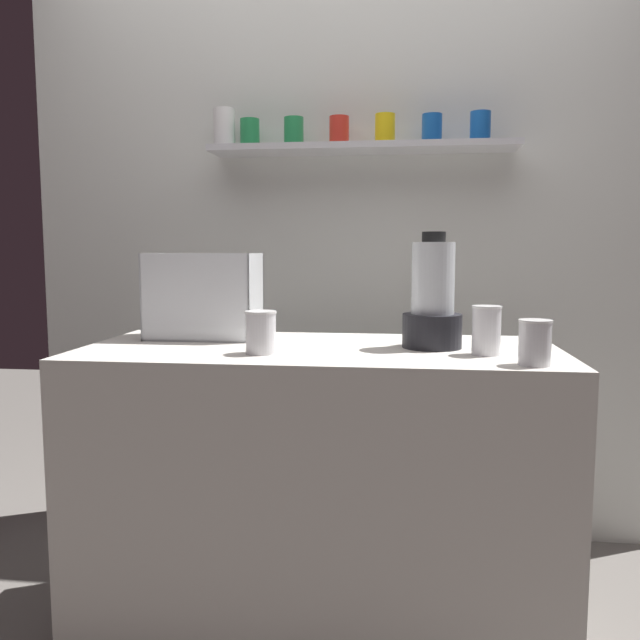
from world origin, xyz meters
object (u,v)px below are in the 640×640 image
juice_cup_pomegranate_far_left (261,335)px  juice_cup_beet_left (486,334)px  blender_pitcher (433,303)px  juice_cup_pomegranate_middle (535,345)px  carrot_display_bin (203,311)px

juice_cup_pomegranate_far_left → juice_cup_beet_left: size_ratio=0.88×
blender_pitcher → juice_cup_pomegranate_far_left: bearing=-160.3°
juice_cup_pomegranate_far_left → juice_cup_pomegranate_middle: 0.72m
blender_pitcher → juice_cup_pomegranate_far_left: (-0.48, -0.17, -0.08)m
juice_cup_beet_left → juice_cup_pomegranate_middle: 0.18m
juice_cup_beet_left → juice_cup_pomegranate_middle: size_ratio=1.18×
juice_cup_beet_left → juice_cup_pomegranate_middle: juice_cup_beet_left is taller
blender_pitcher → juice_cup_pomegranate_far_left: blender_pitcher is taller
blender_pitcher → juice_cup_pomegranate_far_left: size_ratio=2.85×
blender_pitcher → juice_cup_pomegranate_middle: bearing=-47.9°
juice_cup_pomegranate_far_left → juice_cup_beet_left: bearing=5.2°
juice_cup_beet_left → blender_pitcher: bearing=140.8°
carrot_display_bin → juice_cup_pomegranate_far_left: size_ratio=2.94×
juice_cup_beet_left → juice_cup_pomegranate_middle: bearing=-56.6°
blender_pitcher → juice_cup_beet_left: 0.20m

